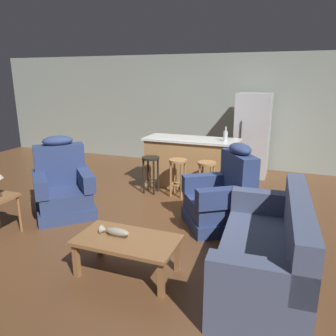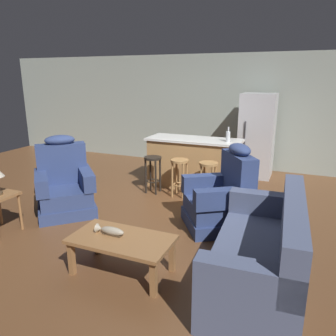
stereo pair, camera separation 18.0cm
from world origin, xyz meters
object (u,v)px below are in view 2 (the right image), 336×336
coffee_table (122,242)px  refrigerator (257,136)px  recliner_near_island (222,198)px  bar_stool_left (153,168)px  fish_figurine (110,231)px  kitchen_island (194,163)px  bar_stool_middle (180,171)px  recliner_near_lamp (65,186)px  bar_stool_right (208,174)px  bottle_tall_green (228,136)px  couch (263,253)px

coffee_table → refrigerator: size_ratio=0.62×
recliner_near_island → bar_stool_left: bearing=-64.6°
bar_stool_left → fish_figurine: bearing=-75.2°
recliner_near_island → kitchen_island: recliner_near_island is taller
coffee_table → bar_stool_middle: 2.51m
recliner_near_lamp → bar_stool_left: bearing=101.8°
recliner_near_island → bar_stool_right: bearing=-96.3°
bottle_tall_green → recliner_near_lamp: bearing=-138.1°
bar_stool_left → bottle_tall_green: bearing=24.8°
recliner_near_lamp → bar_stool_left: size_ratio=1.76×
fish_figurine → kitchen_island: bearing=91.3°
kitchen_island → bar_stool_left: bearing=-132.5°
couch → bar_stool_left: 3.06m
recliner_near_lamp → refrigerator: (2.48, 3.18, 0.46)m
kitchen_island → bottle_tall_green: bearing=-5.0°
bottle_tall_green → couch: bearing=-69.4°
coffee_table → bar_stool_left: (-0.81, 2.49, 0.11)m
fish_figurine → recliner_near_lamp: size_ratio=0.28×
recliner_near_lamp → kitchen_island: (1.48, 1.98, 0.06)m
bar_stool_left → bottle_tall_green: (1.24, 0.57, 0.58)m
fish_figurine → bar_stool_left: size_ratio=0.50×
recliner_near_lamp → bottle_tall_green: bottle_tall_green is taller
recliner_near_lamp → bar_stool_right: 2.37m
couch → recliner_near_island: size_ratio=1.62×
kitchen_island → bottle_tall_green: bottle_tall_green is taller
recliner_near_island → bar_stool_right: 1.03m
kitchen_island → refrigerator: bearing=50.3°
recliner_near_lamp → bar_stool_middle: size_ratio=1.76×
fish_figurine → bottle_tall_green: bottle_tall_green is taller
kitchen_island → bar_stool_middle: bearing=-94.8°
recliner_near_island → bar_stool_left: 1.77m
recliner_near_island → bar_stool_right: size_ratio=1.76×
refrigerator → bar_stool_right: bearing=-106.0°
refrigerator → recliner_near_island: bearing=-91.1°
bar_stool_middle → bottle_tall_green: bottle_tall_green is taller
recliner_near_island → refrigerator: size_ratio=0.68×
couch → refrigerator: refrigerator is taller
coffee_table → bottle_tall_green: (0.43, 3.06, 0.69)m
kitchen_island → recliner_near_island: bearing=-58.6°
recliner_near_island → bottle_tall_green: size_ratio=4.45×
couch → bar_stool_middle: 2.71m
recliner_near_lamp → bar_stool_right: recliner_near_lamp is taller
recliner_near_island → kitchen_island: (-0.94, 1.54, 0.06)m
kitchen_island → bottle_tall_green: 0.88m
couch → recliner_near_lamp: size_ratio=1.62×
refrigerator → bar_stool_left: bearing=-130.7°
refrigerator → bottle_tall_green: (-0.34, -1.26, 0.17)m
bar_stool_left → bar_stool_right: size_ratio=1.00×
bar_stool_right → recliner_near_lamp: bearing=-145.4°
recliner_near_lamp → bar_stool_middle: (1.43, 1.35, 0.05)m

